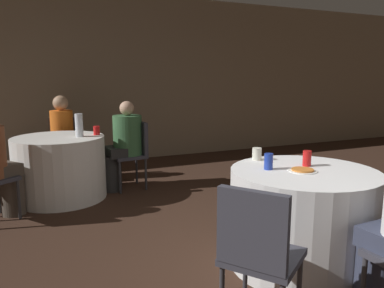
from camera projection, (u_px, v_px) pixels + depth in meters
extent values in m
plane|color=#382319|center=(289.00, 274.00, 2.75)|extent=(16.00, 16.00, 0.00)
cube|color=gray|center=(132.00, 79.00, 6.44)|extent=(16.00, 0.06, 2.80)
cylinder|color=white|center=(302.00, 217.00, 2.86)|extent=(1.10, 1.10, 0.74)
cylinder|color=white|center=(60.00, 168.00, 4.42)|extent=(1.05, 1.05, 0.74)
cube|color=#383842|center=(263.00, 257.00, 2.11)|extent=(0.56, 0.56, 0.04)
cube|color=#383842|center=(252.00, 230.00, 1.91)|extent=(0.26, 0.34, 0.42)
cylinder|color=#333338|center=(245.00, 272.00, 2.38)|extent=(0.03, 0.03, 0.41)
cylinder|color=#333338|center=(299.00, 287.00, 2.21)|extent=(0.03, 0.03, 0.41)
cube|color=#383842|center=(63.00, 150.00, 5.21)|extent=(0.45, 0.45, 0.04)
cube|color=#383842|center=(63.00, 132.00, 5.34)|extent=(0.38, 0.10, 0.42)
cylinder|color=#333338|center=(77.00, 168.00, 5.14)|extent=(0.03, 0.03, 0.41)
cylinder|color=#333338|center=(50.00, 169.00, 5.05)|extent=(0.03, 0.03, 0.41)
cylinder|color=#333338|center=(77.00, 162.00, 5.46)|extent=(0.03, 0.03, 0.41)
cylinder|color=#333338|center=(53.00, 164.00, 5.37)|extent=(0.03, 0.03, 0.41)
cube|color=#383842|center=(128.00, 156.00, 4.81)|extent=(0.43, 0.43, 0.04)
cube|color=#383842|center=(141.00, 137.00, 4.86)|extent=(0.08, 0.38, 0.42)
cylinder|color=#333338|center=(120.00, 178.00, 4.62)|extent=(0.03, 0.03, 0.41)
cylinder|color=#333338|center=(112.00, 172.00, 4.92)|extent=(0.03, 0.03, 0.41)
cylinder|color=#333338|center=(146.00, 174.00, 4.78)|extent=(0.03, 0.03, 0.41)
cylinder|color=#333338|center=(137.00, 169.00, 5.08)|extent=(0.03, 0.03, 0.41)
cylinder|color=#333338|center=(19.00, 199.00, 3.80)|extent=(0.03, 0.03, 0.41)
cylinder|color=#4C4238|center=(13.00, 194.00, 3.92)|extent=(0.24, 0.24, 0.45)
cube|color=#4C4238|center=(1.00, 170.00, 3.78)|extent=(0.44, 0.43, 0.12)
cylinder|color=#282828|center=(112.00, 173.00, 4.74)|extent=(0.24, 0.24, 0.45)
cube|color=#282828|center=(120.00, 151.00, 4.75)|extent=(0.35, 0.37, 0.12)
cylinder|color=#38663D|center=(128.00, 135.00, 4.76)|extent=(0.37, 0.37, 0.50)
sphere|color=tan|center=(127.00, 108.00, 4.70)|extent=(0.18, 0.18, 0.18)
cylinder|color=#33384C|center=(63.00, 168.00, 5.04)|extent=(0.24, 0.24, 0.45)
cube|color=#33384C|center=(63.00, 146.00, 5.10)|extent=(0.33, 0.36, 0.12)
cylinder|color=orange|center=(62.00, 130.00, 5.16)|extent=(0.30, 0.30, 0.53)
sphere|color=tan|center=(61.00, 103.00, 5.10)|extent=(0.20, 0.20, 0.20)
cylinder|color=#33384C|center=(375.00, 275.00, 2.31)|extent=(0.24, 0.24, 0.45)
cylinder|color=white|center=(303.00, 171.00, 2.76)|extent=(0.21, 0.21, 0.01)
cylinder|color=orange|center=(303.00, 170.00, 2.76)|extent=(0.16, 0.16, 0.01)
cylinder|color=red|center=(307.00, 158.00, 2.91)|extent=(0.07, 0.07, 0.12)
cylinder|color=#1E38A5|center=(269.00, 161.00, 2.81)|extent=(0.07, 0.07, 0.12)
cylinder|color=silver|center=(257.00, 154.00, 3.13)|extent=(0.08, 0.08, 0.10)
cylinder|color=silver|center=(79.00, 125.00, 4.35)|extent=(0.09, 0.09, 0.27)
cylinder|color=red|center=(97.00, 130.00, 4.51)|extent=(0.08, 0.08, 0.11)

